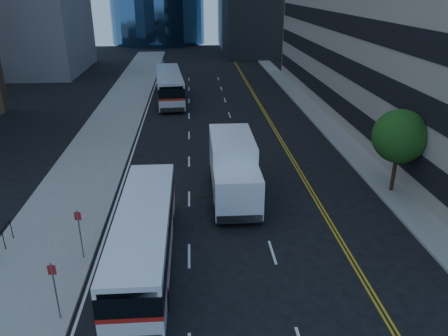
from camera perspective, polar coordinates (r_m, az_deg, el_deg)
name	(u,v)px	position (r m, az deg, el deg)	size (l,w,h in m)	color
ground	(269,278)	(19.82, 5.92, -14.16)	(160.00, 160.00, 0.00)	black
sidewalk_west	(115,120)	(42.87, -14.05, 6.16)	(5.00, 90.00, 0.15)	gray
sidewalk_east	(317,115)	(43.94, 12.03, 6.74)	(2.00, 90.00, 0.15)	gray
street_tree	(400,136)	(27.75, 21.98, 3.85)	(3.20, 3.20, 5.10)	#332114
bus_front	(144,235)	(20.17, -10.35, -8.60)	(2.36, 10.64, 2.74)	white
bus_rear	(169,85)	(48.98, -7.18, 10.65)	(3.63, 12.20, 3.10)	silver
box_truck	(233,168)	(25.77, 1.23, -0.06)	(2.61, 7.40, 3.54)	white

